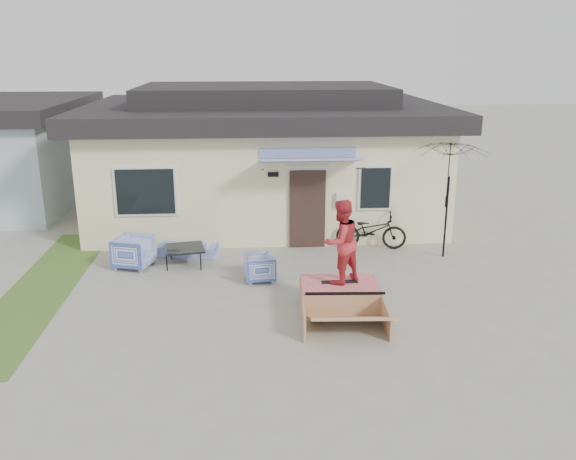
{
  "coord_description": "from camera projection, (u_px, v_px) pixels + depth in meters",
  "views": [
    {
      "loc": [
        -0.57,
        -10.78,
        5.16
      ],
      "look_at": [
        0.3,
        1.8,
        1.3
      ],
      "focal_mm": 37.33,
      "sensor_mm": 36.0,
      "label": 1
    }
  ],
  "objects": [
    {
      "name": "armchair_right",
      "position": [
        260.0,
        266.0,
        13.73
      ],
      "size": [
        0.7,
        0.74,
        0.69
      ],
      "primitive_type": "imported",
      "rotation": [
        0.0,
        0.0,
        -1.46
      ],
      "color": "#3049B3",
      "rests_on": "ground"
    },
    {
      "name": "skater",
      "position": [
        341.0,
        240.0,
        12.04
      ],
      "size": [
        1.07,
        1.01,
        1.73
      ],
      "primitive_type": "imported",
      "rotation": [
        0.0,
        0.0,
        3.73
      ],
      "color": "red",
      "rests_on": "skateboard"
    },
    {
      "name": "loveseat",
      "position": [
        188.0,
        245.0,
        15.38
      ],
      "size": [
        1.54,
        0.72,
        0.58
      ],
      "primitive_type": "imported",
      "rotation": [
        0.0,
        0.0,
        2.94
      ],
      "color": "#3049B3",
      "rests_on": "ground"
    },
    {
      "name": "house",
      "position": [
        265.0,
        154.0,
        18.89
      ],
      "size": [
        10.8,
        8.49,
        4.1
      ],
      "color": "beige",
      "rests_on": "ground"
    },
    {
      "name": "ground",
      "position": [
        279.0,
        320.0,
        11.84
      ],
      "size": [
        90.0,
        90.0,
        0.0
      ],
      "primitive_type": "plane",
      "color": "gray",
      "rests_on": "ground"
    },
    {
      "name": "grass_strip",
      "position": [
        43.0,
        288.0,
        13.4
      ],
      "size": [
        1.4,
        8.0,
        0.01
      ],
      "primitive_type": "cube",
      "color": "#416226",
      "rests_on": "ground"
    },
    {
      "name": "skateboard",
      "position": [
        340.0,
        281.0,
        12.3
      ],
      "size": [
        0.75,
        0.2,
        0.05
      ],
      "primitive_type": "cube",
      "rotation": [
        0.0,
        0.0,
        0.01
      ],
      "color": "black",
      "rests_on": "skate_ramp"
    },
    {
      "name": "armchair_left",
      "position": [
        134.0,
        250.0,
        14.55
      ],
      "size": [
        0.99,
        1.02,
        0.86
      ],
      "primitive_type": "imported",
      "rotation": [
        0.0,
        0.0,
        1.28
      ],
      "color": "#3049B3",
      "rests_on": "ground"
    },
    {
      "name": "coffee_table",
      "position": [
        185.0,
        256.0,
        14.78
      ],
      "size": [
        1.06,
        1.06,
        0.45
      ],
      "primitive_type": "cube",
      "rotation": [
        0.0,
        0.0,
        0.18
      ],
      "color": "black",
      "rests_on": "ground"
    },
    {
      "name": "patio_umbrella",
      "position": [
        448.0,
        190.0,
        14.89
      ],
      "size": [
        2.16,
        2.05,
        2.2
      ],
      "color": "black",
      "rests_on": "ground"
    },
    {
      "name": "bicycle",
      "position": [
        371.0,
        227.0,
        15.88
      ],
      "size": [
        1.95,
        0.97,
        1.19
      ],
      "primitive_type": "imported",
      "rotation": [
        0.0,
        0.0,
        1.39
      ],
      "color": "black",
      "rests_on": "ground"
    },
    {
      "name": "skate_ramp",
      "position": [
        340.0,
        295.0,
        12.33
      ],
      "size": [
        1.68,
        2.18,
        0.52
      ],
      "primitive_type": null,
      "rotation": [
        0.0,
        0.0,
        -0.05
      ],
      "color": "#AE7D58",
      "rests_on": "ground"
    }
  ]
}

